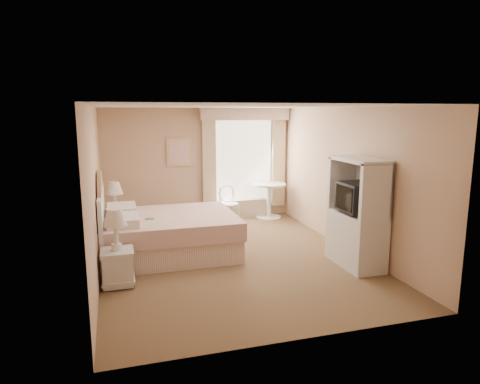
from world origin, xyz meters
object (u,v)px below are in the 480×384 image
object	(u,v)px
round_table	(269,195)
armoire	(357,222)
nightstand_far	(116,218)
bed	(161,233)
cafe_chair	(228,201)
nightstand_near	(117,258)

from	to	relation	value
round_table	armoire	distance (m)	3.31
nightstand_far	bed	bearing A→B (deg)	-57.67
bed	cafe_chair	world-z (taller)	bed
nightstand_near	armoire	world-z (taller)	armoire
nightstand_near	round_table	bearing A→B (deg)	42.12
nightstand_near	armoire	xyz separation A→B (m)	(3.65, -0.22, 0.30)
nightstand_near	round_table	distance (m)	4.58
round_table	cafe_chair	distance (m)	1.00
armoire	nightstand_near	bearing A→B (deg)	176.55
bed	cafe_chair	bearing A→B (deg)	47.29
nightstand_far	armoire	xyz separation A→B (m)	(3.65, -2.53, 0.30)
armoire	cafe_chair	bearing A→B (deg)	111.30
nightstand_far	nightstand_near	bearing A→B (deg)	-90.00
nightstand_near	round_table	size ratio (longest dim) A/B	1.34
nightstand_near	nightstand_far	size ratio (longest dim) A/B	0.98
cafe_chair	armoire	size ratio (longest dim) A/B	0.48
bed	nightstand_far	xyz separation A→B (m)	(-0.73, 1.15, 0.03)
armoire	round_table	bearing A→B (deg)	94.41
nightstand_far	cafe_chair	xyz separation A→B (m)	(2.41, 0.67, 0.06)
round_table	nightstand_far	bearing A→B (deg)	-167.36
round_table	cafe_chair	size ratio (longest dim) A/B	0.98
bed	nightstand_near	xyz separation A→B (m)	(-0.73, -1.16, 0.03)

